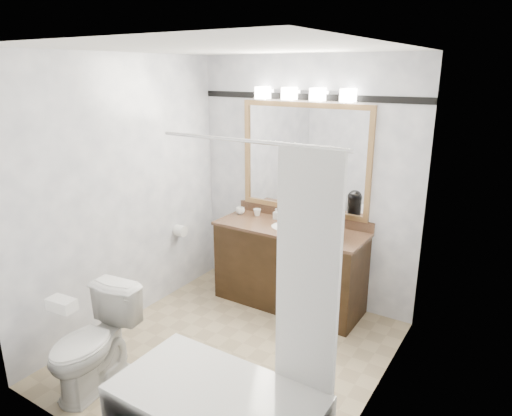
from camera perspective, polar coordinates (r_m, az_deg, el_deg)
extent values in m
cube|color=tan|center=(4.16, -2.95, -17.62)|extent=(2.40, 2.60, 0.01)
cube|color=white|center=(3.43, -3.62, 19.43)|extent=(2.40, 2.60, 0.01)
cube|color=white|center=(4.68, 6.07, 3.21)|extent=(2.40, 0.01, 2.50)
cube|color=white|center=(2.72, -19.56, -8.03)|extent=(2.40, 0.01, 2.50)
cube|color=white|center=(4.39, -16.18, 1.68)|extent=(0.01, 2.60, 2.50)
cube|color=white|center=(3.10, 15.29, -4.57)|extent=(0.01, 2.60, 2.50)
cube|color=black|center=(4.71, 4.16, -7.47)|extent=(1.50, 0.55, 0.82)
cube|color=brown|center=(4.55, 4.27, -2.59)|extent=(1.53, 0.58, 0.03)
cube|color=brown|center=(4.76, 5.83, -0.93)|extent=(1.53, 0.03, 0.10)
ellipsoid|color=white|center=(4.56, 4.27, -2.77)|extent=(0.44, 0.34, 0.14)
cube|color=#AE824E|center=(4.54, 6.23, 12.69)|extent=(1.40, 0.04, 0.05)
cube|color=#AE824E|center=(4.73, 5.83, -0.08)|extent=(1.40, 0.04, 0.05)
cube|color=#AE824E|center=(4.94, -1.05, 6.98)|extent=(0.05, 0.04, 1.00)
cube|color=#AE824E|center=(4.36, 14.01, 5.13)|extent=(0.05, 0.04, 1.00)
cube|color=white|center=(4.61, 6.05, 6.18)|extent=(1.30, 0.01, 1.00)
cube|color=silver|center=(4.52, 6.22, 14.26)|extent=(0.90, 0.05, 0.03)
cube|color=white|center=(4.70, 0.86, 14.21)|extent=(0.12, 0.12, 0.12)
cube|color=white|center=(4.55, 4.18, 14.08)|extent=(0.12, 0.12, 0.12)
cube|color=white|center=(4.42, 7.71, 13.89)|extent=(0.12, 0.12, 0.12)
cube|color=white|center=(4.30, 11.44, 13.63)|extent=(0.12, 0.12, 0.12)
cube|color=black|center=(4.55, 6.34, 13.64)|extent=(2.40, 0.01, 0.06)
cylinder|color=silver|center=(2.71, -0.97, 8.37)|extent=(1.30, 0.02, 0.02)
cube|color=white|center=(2.73, 6.46, -8.71)|extent=(0.40, 0.04, 1.55)
cylinder|color=white|center=(4.95, -9.45, -2.82)|extent=(0.11, 0.12, 0.12)
imported|color=white|center=(3.79, -19.74, -15.56)|extent=(0.51, 0.79, 0.76)
cube|color=white|center=(3.49, -23.12, -11.01)|extent=(0.21, 0.13, 0.08)
cylinder|color=black|center=(4.33, 9.38, -3.49)|extent=(0.17, 0.17, 0.02)
cylinder|color=black|center=(4.34, 9.86, -1.75)|extent=(0.14, 0.14, 0.25)
sphere|color=black|center=(4.30, 9.94, -0.18)|extent=(0.15, 0.15, 0.15)
cube|color=black|center=(4.25, 9.37, -0.96)|extent=(0.11, 0.11, 0.05)
cylinder|color=silver|center=(4.31, 9.26, -3.20)|extent=(0.06, 0.06, 0.06)
imported|color=white|center=(4.94, -1.98, -0.35)|extent=(0.12, 0.12, 0.07)
imported|color=white|center=(4.88, 0.14, -0.54)|extent=(0.10, 0.10, 0.07)
imported|color=white|center=(4.77, 2.53, -0.71)|extent=(0.05, 0.06, 0.11)
imported|color=white|center=(4.66, 6.23, -1.48)|extent=(0.08, 0.08, 0.08)
cube|color=beige|center=(4.59, 6.46, -2.15)|extent=(0.09, 0.07, 0.02)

